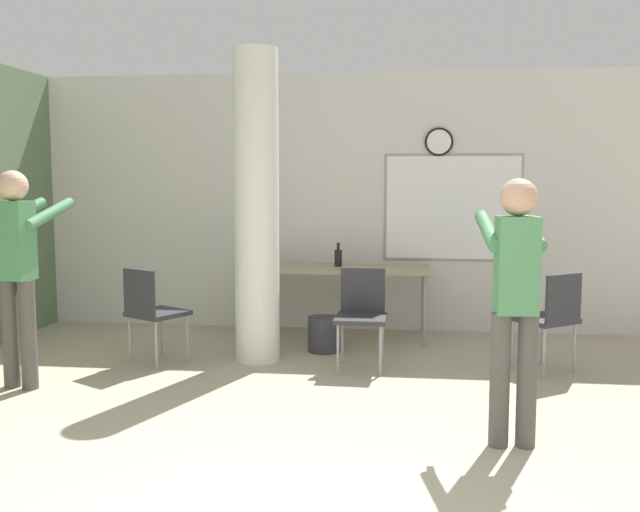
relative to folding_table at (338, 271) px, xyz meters
The scene contains 10 objects.
wall_back 0.89m from the folding_table, 76.92° to the left, with size 8.00×0.15×2.80m.
support_pillar 1.37m from the folding_table, 122.84° to the right, with size 0.40×0.40×2.80m.
folding_table is the anchor object (origin of this frame).
bottle_on_table 0.15m from the folding_table, 90.97° to the left, with size 0.08×0.08×0.25m.
waste_bin 0.80m from the folding_table, 97.68° to the right, with size 0.31×0.31×0.34m.
chair_table_front 1.19m from the folding_table, 74.56° to the right, with size 0.45×0.45×0.87m.
chair_mid_room 2.23m from the folding_table, 30.03° to the right, with size 0.61×0.61×0.87m.
chair_near_pillar 2.00m from the folding_table, 141.71° to the right, with size 0.60×0.60×0.87m.
person_playing_side 3.18m from the folding_table, 64.79° to the right, with size 0.39×0.64×1.66m.
person_watching_back 3.12m from the folding_table, 138.87° to the right, with size 0.47×0.67×1.72m.
Camera 1 is at (0.56, -2.77, 1.65)m, focal length 40.00 mm.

